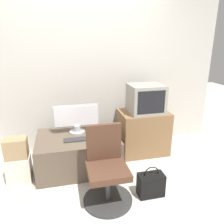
# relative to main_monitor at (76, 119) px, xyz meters

# --- Properties ---
(ground_plane) EXTENTS (12.00, 12.00, 0.00)m
(ground_plane) POSITION_rel_main_monitor_xyz_m (0.17, -0.83, -0.67)
(ground_plane) COLOR beige
(wall_back) EXTENTS (4.40, 0.05, 2.60)m
(wall_back) POSITION_rel_main_monitor_xyz_m (0.17, 0.50, 0.63)
(wall_back) COLOR beige
(wall_back) RESTS_ON ground_plane
(desk) EXTENTS (1.09, 0.79, 0.47)m
(desk) POSITION_rel_main_monitor_xyz_m (-0.01, -0.14, -0.44)
(desk) COLOR brown
(desk) RESTS_ON ground_plane
(side_stand) EXTENTS (0.73, 0.52, 0.67)m
(side_stand) POSITION_rel_main_monitor_xyz_m (1.03, 0.08, -0.34)
(side_stand) COLOR olive
(side_stand) RESTS_ON ground_plane
(main_monitor) EXTENTS (0.63, 0.21, 0.40)m
(main_monitor) POSITION_rel_main_monitor_xyz_m (0.00, 0.00, 0.00)
(main_monitor) COLOR #B2B2B7
(main_monitor) RESTS_ON desk
(keyboard) EXTENTS (0.37, 0.13, 0.01)m
(keyboard) POSITION_rel_main_monitor_xyz_m (-0.01, -0.25, -0.20)
(keyboard) COLOR #2D2D2D
(keyboard) RESTS_ON desk
(mouse) EXTENTS (0.06, 0.04, 0.03)m
(mouse) POSITION_rel_main_monitor_xyz_m (0.25, -0.24, -0.19)
(mouse) COLOR black
(mouse) RESTS_ON desk
(crt_tv) EXTENTS (0.50, 0.42, 0.42)m
(crt_tv) POSITION_rel_main_monitor_xyz_m (1.03, 0.05, 0.21)
(crt_tv) COLOR gray
(crt_tv) RESTS_ON side_stand
(office_chair) EXTENTS (0.54, 0.54, 0.84)m
(office_chair) POSITION_rel_main_monitor_xyz_m (0.24, -0.86, -0.33)
(office_chair) COLOR #333333
(office_chair) RESTS_ON ground_plane
(cardboard_box_lower) EXTENTS (0.29, 0.21, 0.33)m
(cardboard_box_lower) POSITION_rel_main_monitor_xyz_m (-0.76, -0.28, -0.51)
(cardboard_box_lower) COLOR beige
(cardboard_box_lower) RESTS_ON ground_plane
(cardboard_box_upper) EXTENTS (0.27, 0.18, 0.25)m
(cardboard_box_upper) POSITION_rel_main_monitor_xyz_m (-0.76, -0.28, -0.22)
(cardboard_box_upper) COLOR #A3845B
(cardboard_box_upper) RESTS_ON cardboard_box_lower
(handbag) EXTENTS (0.29, 0.16, 0.37)m
(handbag) POSITION_rel_main_monitor_xyz_m (0.74, -0.93, -0.54)
(handbag) COLOR black
(handbag) RESTS_ON ground_plane
(book) EXTENTS (0.19, 0.12, 0.02)m
(book) POSITION_rel_main_monitor_xyz_m (-0.65, -0.53, -0.66)
(book) COLOR beige
(book) RESTS_ON ground_plane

